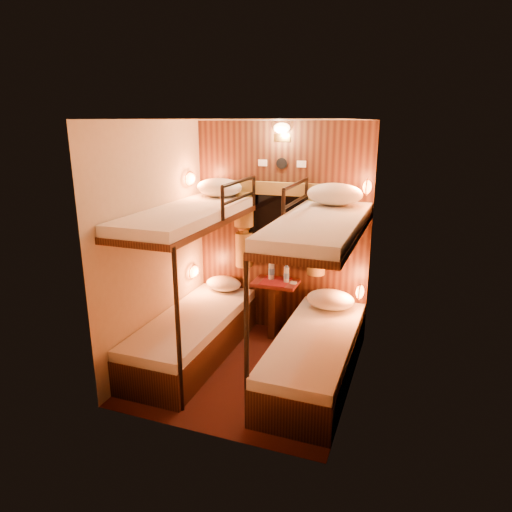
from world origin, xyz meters
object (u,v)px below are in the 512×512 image
at_px(bunk_left, 193,306).
at_px(table, 275,301).
at_px(bunk_right, 316,325).
at_px(bottle_left, 271,270).
at_px(bottle_right, 286,275).

distance_m(bunk_left, table, 1.02).
height_order(bunk_left, table, bunk_left).
bearing_deg(table, bunk_right, -50.33).
xyz_separation_m(table, bottle_left, (-0.07, 0.05, 0.34)).
distance_m(bunk_right, table, 1.02).
bearing_deg(table, bottle_right, 4.03).
bearing_deg(bunk_right, bottle_left, 130.73).
relative_size(bunk_right, bottle_right, 9.01).
height_order(table, bottle_right, bottle_right).
bearing_deg(bottle_right, bunk_left, -134.28).
bearing_deg(bottle_left, bunk_left, -124.91).
bearing_deg(table, bunk_left, -129.67).
relative_size(bunk_right, table, 2.90).
xyz_separation_m(bunk_left, bottle_left, (0.58, 0.83, 0.20)).
relative_size(table, bottle_left, 2.64).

